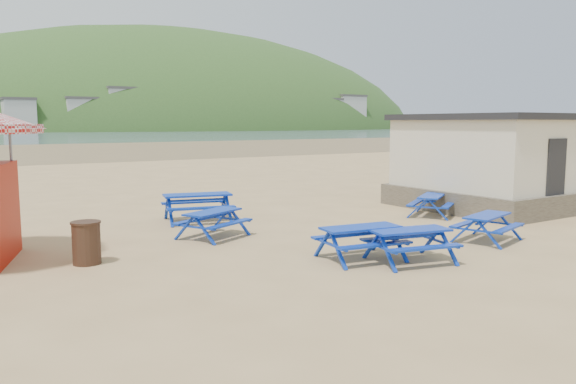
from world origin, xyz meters
TOP-DOWN VIEW (x-y plane):
  - ground at (0.00, 0.00)m, footprint 400.00×400.00m
  - picnic_table_blue_a at (-0.84, 1.50)m, footprint 2.00×1.85m
  - picnic_table_blue_b at (-0.20, 3.87)m, footprint 2.25×1.97m
  - picnic_table_blue_c at (6.25, 0.79)m, footprint 1.97×1.88m
  - picnic_table_blue_d at (1.48, -3.00)m, footprint 1.90×1.66m
  - picnic_table_blue_e at (0.77, -2.27)m, footprint 1.86×1.59m
  - picnic_table_blue_f at (4.54, -2.54)m, footprint 1.85×1.64m
  - litter_bin at (-4.15, 0.49)m, footprint 0.60×0.60m
  - amenity_block at (10.50, 1.00)m, footprint 7.40×5.40m
  - headland_town at (90.00, 229.68)m, footprint 264.00×144.00m

SIDE VIEW (x-z plane):
  - headland_town at x=90.00m, z-range -63.91..44.09m
  - ground at x=0.00m, z-range 0.00..0.00m
  - picnic_table_blue_c at x=6.25m, z-range 0.00..0.65m
  - picnic_table_blue_f at x=4.54m, z-range 0.00..0.66m
  - picnic_table_blue_a at x=-0.84m, z-range 0.00..0.68m
  - picnic_table_blue_d at x=1.48m, z-range 0.00..0.69m
  - picnic_table_blue_e at x=0.77m, z-range 0.00..0.70m
  - picnic_table_blue_b at x=-0.20m, z-range 0.00..0.81m
  - litter_bin at x=-4.15m, z-range 0.01..0.89m
  - amenity_block at x=10.50m, z-range -0.01..3.14m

